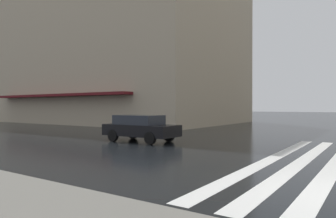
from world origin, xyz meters
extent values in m
cube|color=silver|center=(4.00, 0.64, 0.00)|extent=(13.00, 0.50, 0.01)
cube|color=silver|center=(4.00, 1.64, 0.00)|extent=(13.00, 0.50, 0.01)
cube|color=silver|center=(4.00, 2.64, 0.00)|extent=(13.00, 0.50, 0.01)
cube|color=tan|center=(21.29, 26.35, 8.92)|extent=(17.59, 28.11, 17.83)
cube|color=#591419|center=(11.90, 26.35, 3.00)|extent=(1.20, 19.67, 0.24)
cube|color=black|center=(5.50, 10.00, 0.61)|extent=(1.75, 4.10, 0.60)
cube|color=#232833|center=(5.50, 10.15, 1.16)|extent=(1.54, 2.46, 0.50)
cylinder|color=black|center=(6.33, 8.75, 0.31)|extent=(0.20, 0.62, 0.62)
cylinder|color=black|center=(4.67, 8.75, 0.31)|extent=(0.20, 0.62, 0.62)
cylinder|color=black|center=(6.33, 11.25, 0.31)|extent=(0.20, 0.62, 0.62)
cylinder|color=black|center=(4.67, 11.25, 0.31)|extent=(0.20, 0.62, 0.62)
camera|label=1|loc=(-7.37, -0.46, 1.86)|focal=33.07mm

